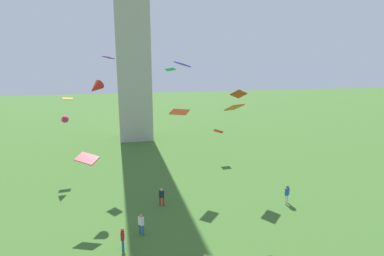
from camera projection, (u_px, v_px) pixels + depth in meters
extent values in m
cylinder|color=silver|center=(286.00, 200.00, 27.86)|extent=(0.16, 0.16, 0.85)
cylinder|color=silver|center=(287.00, 199.00, 28.16)|extent=(0.16, 0.16, 0.85)
cube|color=#235693|center=(287.00, 191.00, 27.85)|extent=(0.53, 0.50, 0.67)
sphere|color=brown|center=(288.00, 187.00, 27.75)|extent=(0.25, 0.25, 0.25)
cylinder|color=red|center=(164.00, 202.00, 27.61)|extent=(0.15, 0.15, 0.78)
cylinder|color=red|center=(160.00, 201.00, 27.74)|extent=(0.15, 0.15, 0.78)
cube|color=#1E2333|center=(162.00, 194.00, 27.52)|extent=(0.49, 0.44, 0.62)
sphere|color=#D8AD84|center=(161.00, 190.00, 27.43)|extent=(0.23, 0.23, 0.23)
cylinder|color=#235693|center=(140.00, 229.00, 23.14)|extent=(0.15, 0.15, 0.80)
cylinder|color=#235693|center=(143.00, 230.00, 22.89)|extent=(0.15, 0.15, 0.80)
cube|color=silver|center=(141.00, 221.00, 22.86)|extent=(0.44, 0.50, 0.63)
sphere|color=#A37556|center=(141.00, 216.00, 22.77)|extent=(0.23, 0.23, 0.23)
cylinder|color=#235693|center=(123.00, 243.00, 21.33)|extent=(0.15, 0.15, 0.80)
cylinder|color=#235693|center=(123.00, 246.00, 20.98)|extent=(0.15, 0.15, 0.80)
cube|color=red|center=(122.00, 235.00, 21.00)|extent=(0.26, 0.44, 0.63)
sphere|color=#A37556|center=(122.00, 229.00, 20.91)|extent=(0.23, 0.23, 0.23)
cube|color=red|center=(239.00, 94.00, 31.15)|extent=(1.98, 1.65, 1.10)
cube|color=red|center=(87.00, 159.00, 24.55)|extent=(1.98, 1.72, 0.72)
cube|color=#F1561C|center=(179.00, 112.00, 22.46)|extent=(1.59, 1.47, 0.31)
cube|color=orange|center=(68.00, 98.00, 35.72)|extent=(1.19, 0.87, 0.17)
cube|color=#DB5E15|center=(234.00, 107.00, 24.72)|extent=(1.36, 1.67, 0.70)
cone|color=#CE206D|center=(64.00, 118.00, 32.96)|extent=(0.82, 1.35, 1.18)
cube|color=red|center=(218.00, 131.00, 39.77)|extent=(1.18, 0.99, 0.78)
cube|color=#4034E5|center=(183.00, 64.00, 32.83)|extent=(1.97, 2.00, 0.65)
cone|color=red|center=(95.00, 88.00, 28.62)|extent=(1.77, 1.87, 1.46)
cube|color=purple|center=(108.00, 58.00, 34.05)|extent=(1.47, 1.61, 0.38)
cube|color=#14B69D|center=(171.00, 69.00, 24.83)|extent=(1.05, 1.21, 0.35)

